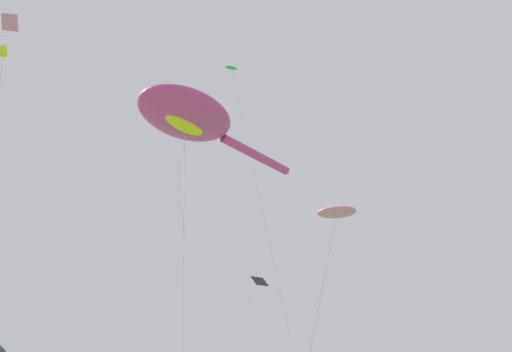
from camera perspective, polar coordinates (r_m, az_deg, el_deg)
big_show_kite at (r=23.10m, az=-8.83°, el=7.66°), size 10.62×6.03×15.54m
small_kite_bird_shape at (r=14.11m, az=10.57°, el=-4.82°), size 3.09×4.92×7.05m
small_kite_stunt_black at (r=32.92m, az=-30.36°, el=14.25°), size 4.54×1.02×22.15m
small_kite_delta_white at (r=29.58m, az=0.19°, el=-14.21°), size 4.40×3.28×9.24m
small_kite_tiny_distant at (r=31.18m, az=-30.52°, el=15.62°), size 3.01×2.59×22.81m
small_kite_streamer_purple at (r=31.17m, az=-3.13°, el=13.18°), size 3.74×3.53×22.85m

